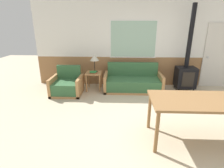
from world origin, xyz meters
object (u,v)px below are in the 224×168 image
Objects in this scene: side_table at (94,76)px; table_lamp at (94,58)px; dining_table at (201,104)px; armchair at (67,86)px; couch at (133,83)px; wood_stove at (186,71)px.

side_table is 1.04× the size of table_lamp.
armchair is at bearing 144.80° from dining_table.
wood_stove is at bearing 3.91° from couch.
couch is 1.97m from armchair.
side_table is (0.73, 0.37, 0.20)m from armchair.
couch is 3.26× the size of table_lamp.
armchair reaches higher than dining_table.
side_table is at bearing -177.76° from wood_stove.
table_lamp is 0.21× the size of wood_stove.
couch is 0.70× the size of wood_stove.
table_lamp is at bearing 70.14° from side_table.
couch reaches higher than side_table.
table_lamp is 2.79m from wood_stove.
armchair reaches higher than side_table.
table_lamp is (0.76, 0.45, 0.73)m from armchair.
armchair is 3.54m from dining_table.
wood_stove is (3.52, 0.48, 0.35)m from armchair.
side_table is 0.33× the size of dining_table.
dining_table is at bearing -68.58° from couch.
armchair is at bearing -172.21° from wood_stove.
table_lamp is at bearing 29.40° from armchair.
armchair is at bearing -169.06° from couch.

